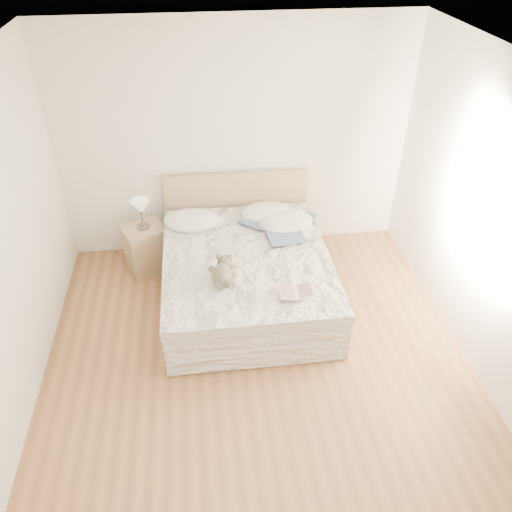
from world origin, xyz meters
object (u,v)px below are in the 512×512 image
at_px(nightstand, 146,248).
at_px(childrens_book, 296,292).
at_px(table_lamp, 141,208).
at_px(photo_book, 212,222).
at_px(teddy_bear, 222,279).
at_px(bed, 246,272).

bearing_deg(nightstand, childrens_book, -43.29).
distance_m(table_lamp, photo_book, 0.80).
height_order(photo_book, teddy_bear, teddy_bear).
distance_m(bed, childrens_book, 0.91).
height_order(bed, nightstand, bed).
relative_size(nightstand, childrens_book, 1.70).
height_order(nightstand, teddy_bear, teddy_bear).
bearing_deg(table_lamp, photo_book, -7.81).
bearing_deg(childrens_book, teddy_bear, 160.71).
xyz_separation_m(bed, table_lamp, (-1.09, 0.65, 0.50)).
bearing_deg(bed, teddy_bear, -118.66).
bearing_deg(childrens_book, nightstand, 137.96).
bearing_deg(nightstand, bed, -30.27).
relative_size(photo_book, childrens_book, 0.93).
bearing_deg(teddy_bear, table_lamp, 130.64).
height_order(bed, teddy_bear, bed).
relative_size(nightstand, photo_book, 1.82).
xyz_separation_m(bed, teddy_bear, (-0.28, -0.51, 0.34)).
height_order(photo_book, childrens_book, same).
relative_size(photo_book, teddy_bear, 0.90).
distance_m(table_lamp, childrens_book, 2.06).
xyz_separation_m(photo_book, teddy_bear, (0.05, -1.06, 0.02)).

